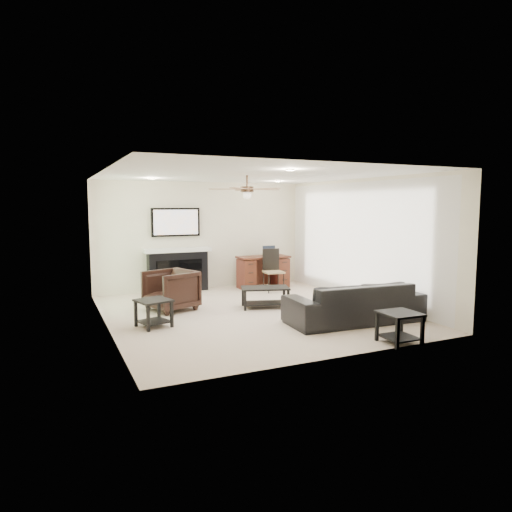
% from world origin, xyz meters
% --- Properties ---
extents(room_shell, '(5.50, 5.54, 2.52)m').
position_xyz_m(room_shell, '(0.19, 0.08, 1.68)').
color(room_shell, beige).
rests_on(room_shell, ground).
extents(sofa, '(2.37, 1.05, 0.68)m').
position_xyz_m(sofa, '(1.34, -1.35, 0.34)').
color(sofa, black).
rests_on(sofa, ground).
extents(armchair, '(1.06, 1.04, 0.76)m').
position_xyz_m(armchair, '(-1.26, 0.80, 0.38)').
color(armchair, black).
rests_on(armchair, ground).
extents(coffee_table, '(1.01, 0.74, 0.40)m').
position_xyz_m(coffee_table, '(0.44, 0.25, 0.20)').
color(coffee_table, black).
rests_on(coffee_table, ground).
extents(end_table_near, '(0.54, 0.54, 0.45)m').
position_xyz_m(end_table_near, '(1.19, -2.60, 0.23)').
color(end_table_near, black).
rests_on(end_table_near, ground).
extents(end_table_left, '(0.62, 0.62, 0.45)m').
position_xyz_m(end_table_left, '(-1.81, -0.25, 0.23)').
color(end_table_left, black).
rests_on(end_table_left, ground).
extents(fireplace_unit, '(1.52, 0.34, 1.91)m').
position_xyz_m(fireplace_unit, '(-0.64, 2.58, 0.95)').
color(fireplace_unit, black).
rests_on(fireplace_unit, ground).
extents(desk, '(1.22, 0.56, 0.76)m').
position_xyz_m(desk, '(1.33, 2.20, 0.38)').
color(desk, '#412410').
rests_on(desk, ground).
extents(desk_chair, '(0.47, 0.49, 0.97)m').
position_xyz_m(desk_chair, '(1.33, 1.65, 0.48)').
color(desk_chair, black).
rests_on(desk_chair, ground).
extents(laptop, '(0.33, 0.24, 0.23)m').
position_xyz_m(laptop, '(1.53, 2.18, 0.88)').
color(laptop, black).
rests_on(laptop, desk).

